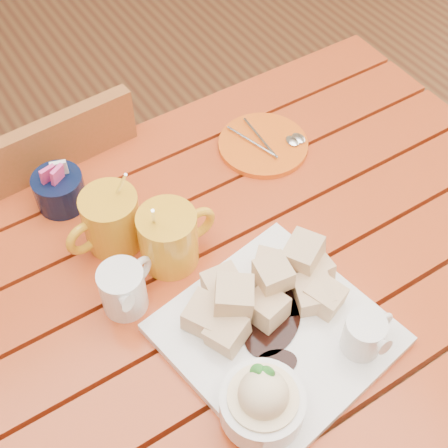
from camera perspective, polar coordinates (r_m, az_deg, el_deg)
ground at (r=1.69m, az=0.30°, el=-19.04°), size 5.00×5.00×0.00m
table at (r=1.10m, az=0.44°, el=-7.77°), size 1.20×0.79×0.75m
dessert_plate at (r=0.91m, az=4.77°, el=-10.34°), size 0.34×0.34×0.12m
coffee_mug_left at (r=1.02m, az=-10.37°, el=0.32°), size 0.13×0.09×0.16m
coffee_mug_right at (r=0.99m, az=-4.96°, el=-1.18°), size 0.13×0.09×0.16m
cream_pitcher at (r=0.96m, az=-9.09°, el=-5.84°), size 0.10×0.09×0.09m
sugar_caddy at (r=1.12m, az=-14.81°, el=3.05°), size 0.09×0.09×0.10m
orange_saucer at (r=1.20m, az=3.67°, el=7.26°), size 0.17×0.17×0.02m
chair_far at (r=1.46m, az=-15.99°, el=-0.57°), size 0.43×0.43×0.86m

